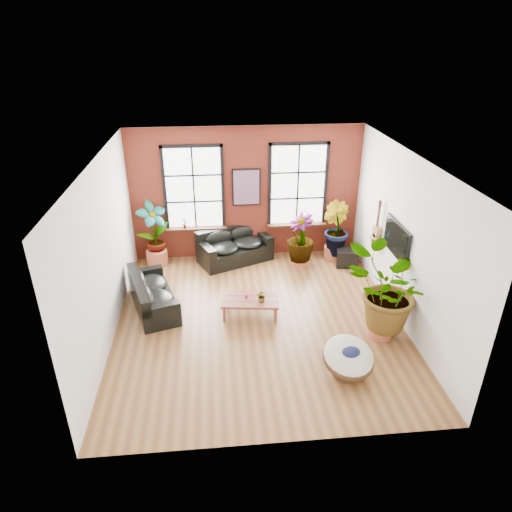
{
  "coord_description": "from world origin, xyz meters",
  "views": [
    {
      "loc": [
        -0.84,
        -8.11,
        5.63
      ],
      "look_at": [
        0.0,
        0.6,
        1.25
      ],
      "focal_mm": 32.0,
      "sensor_mm": 36.0,
      "label": 1
    }
  ],
  "objects_px": {
    "coffee_table": "(250,300)",
    "papasan_chair": "(348,358)",
    "sofa_left": "(151,295)",
    "sofa_back": "(234,247)"
  },
  "relations": [
    {
      "from": "coffee_table",
      "to": "papasan_chair",
      "type": "distance_m",
      "value": 2.63
    },
    {
      "from": "sofa_left",
      "to": "coffee_table",
      "type": "xyz_separation_m",
      "value": [
        2.17,
        -0.45,
        0.01
      ]
    },
    {
      "from": "papasan_chair",
      "to": "sofa_left",
      "type": "bearing_deg",
      "value": 135.02
    },
    {
      "from": "sofa_back",
      "to": "papasan_chair",
      "type": "xyz_separation_m",
      "value": [
        1.79,
        -4.76,
        -0.03
      ]
    },
    {
      "from": "coffee_table",
      "to": "papasan_chair",
      "type": "xyz_separation_m",
      "value": [
        1.58,
        -2.1,
        0.01
      ]
    },
    {
      "from": "sofa_left",
      "to": "papasan_chair",
      "type": "xyz_separation_m",
      "value": [
        3.75,
        -2.55,
        0.02
      ]
    },
    {
      "from": "sofa_left",
      "to": "papasan_chair",
      "type": "distance_m",
      "value": 4.54
    },
    {
      "from": "sofa_left",
      "to": "papasan_chair",
      "type": "bearing_deg",
      "value": -141.55
    },
    {
      "from": "sofa_back",
      "to": "sofa_left",
      "type": "height_order",
      "value": "sofa_back"
    },
    {
      "from": "papasan_chair",
      "to": "coffee_table",
      "type": "bearing_deg",
      "value": 116.16
    }
  ]
}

